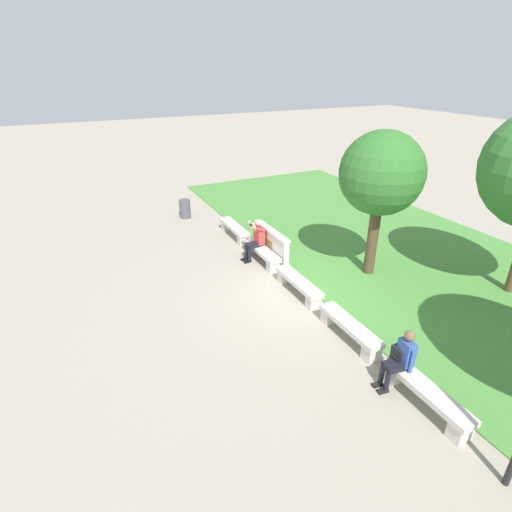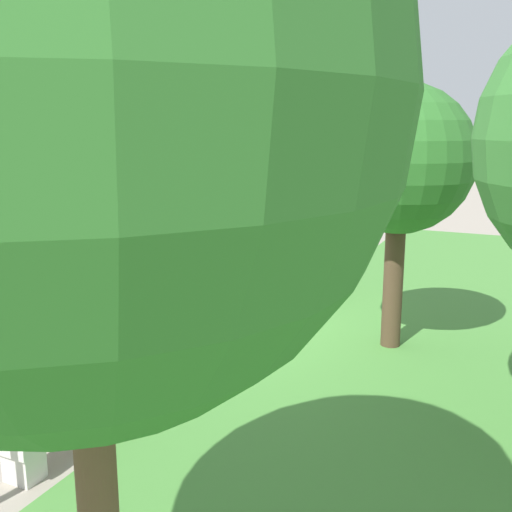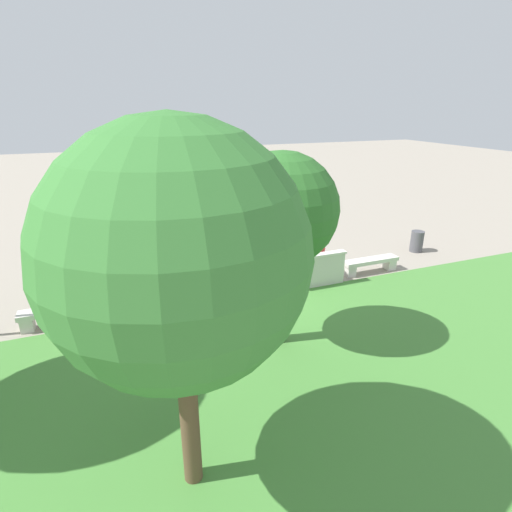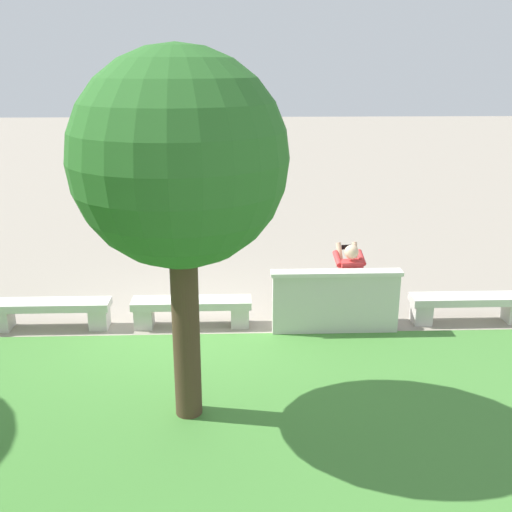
# 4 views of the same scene
# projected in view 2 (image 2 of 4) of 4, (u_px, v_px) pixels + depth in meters

# --- Properties ---
(ground_plane) EXTENTS (80.00, 80.00, 0.00)m
(ground_plane) POSITION_uv_depth(u_px,v_px,m) (247.00, 327.00, 10.67)
(ground_plane) COLOR gray
(grass_strip) EXTENTS (22.69, 8.00, 0.03)m
(grass_strip) POSITION_uv_depth(u_px,v_px,m) (512.00, 368.00, 8.86)
(grass_strip) COLOR #478438
(grass_strip) RESTS_ON ground
(bench_main) EXTENTS (1.87, 0.40, 0.45)m
(bench_main) POSITION_uv_depth(u_px,v_px,m) (326.00, 261.00, 14.51)
(bench_main) COLOR beige
(bench_main) RESTS_ON ground
(bench_near) EXTENTS (1.87, 0.40, 0.45)m
(bench_near) POSITION_uv_depth(u_px,v_px,m) (293.00, 282.00, 12.56)
(bench_near) COLOR beige
(bench_near) RESTS_ON ground
(bench_mid) EXTENTS (1.87, 0.40, 0.45)m
(bench_mid) POSITION_uv_depth(u_px,v_px,m) (247.00, 311.00, 10.61)
(bench_mid) COLOR beige
(bench_mid) RESTS_ON ground
(bench_far) EXTENTS (1.87, 0.40, 0.45)m
(bench_far) POSITION_uv_depth(u_px,v_px,m) (180.00, 353.00, 8.66)
(bench_far) COLOR beige
(bench_far) RESTS_ON ground
(bench_end) EXTENTS (1.87, 0.40, 0.45)m
(bench_end) POSITION_uv_depth(u_px,v_px,m) (75.00, 420.00, 6.71)
(bench_end) COLOR beige
(bench_end) RESTS_ON ground
(backrest_wall_with_plaque) EXTENTS (1.98, 0.24, 1.01)m
(backrest_wall_with_plaque) POSITION_uv_depth(u_px,v_px,m) (308.00, 274.00, 12.37)
(backrest_wall_with_plaque) COLOR beige
(backrest_wall_with_plaque) RESTS_ON ground
(person_photographer) EXTENTS (0.50, 0.75, 1.32)m
(person_photographer) POSITION_uv_depth(u_px,v_px,m) (294.00, 259.00, 12.73)
(person_photographer) COLOR black
(person_photographer) RESTS_ON ground
(person_distant) EXTENTS (0.48, 0.70, 1.26)m
(person_distant) POSITION_uv_depth(u_px,v_px,m) (105.00, 367.00, 7.22)
(person_distant) COLOR black
(person_distant) RESTS_ON ground
(backpack) EXTENTS (0.28, 0.24, 0.43)m
(backpack) POSITION_uv_depth(u_px,v_px,m) (115.00, 369.00, 7.30)
(backpack) COLOR black
(backpack) RESTS_ON bench_end
(tree_behind_wall) EXTENTS (3.17, 3.17, 5.27)m
(tree_behind_wall) POSITION_uv_depth(u_px,v_px,m) (72.00, 95.00, 2.78)
(tree_behind_wall) COLOR brown
(tree_behind_wall) RESTS_ON ground
(tree_right_background) EXTENTS (2.29, 2.29, 4.17)m
(tree_right_background) POSITION_uv_depth(u_px,v_px,m) (399.00, 161.00, 9.09)
(tree_right_background) COLOR #4C3826
(tree_right_background) RESTS_ON ground
(trash_bin) EXTENTS (0.44, 0.44, 0.75)m
(trash_bin) POSITION_uv_depth(u_px,v_px,m) (323.00, 236.00, 17.31)
(trash_bin) COLOR #4C4C51
(trash_bin) RESTS_ON ground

